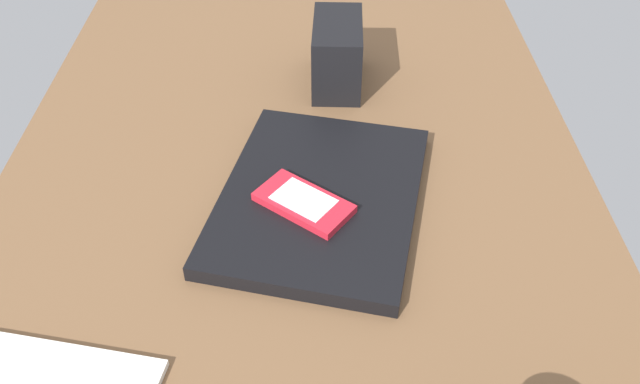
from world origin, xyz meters
TOP-DOWN VIEW (x-y plane):
  - desk_surface at (0.00, 0.00)cm, footprint 120.00×80.00cm
  - laptop_closed at (6.80, 3.27)cm, footprint 36.58×30.92cm
  - cell_phone_on_laptop at (9.46, 1.24)cm, footprint 11.98×13.08cm
  - desk_organizer at (-22.08, 6.18)cm, footprint 14.58×8.11cm

SIDE VIEW (x-z plane):
  - desk_surface at x=0.00cm, z-range 0.00..3.00cm
  - laptop_closed at x=6.80cm, z-range 3.00..5.09cm
  - cell_phone_on_laptop at x=9.46cm, z-range 5.05..6.25cm
  - desk_organizer at x=-22.08cm, z-range 3.00..13.38cm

